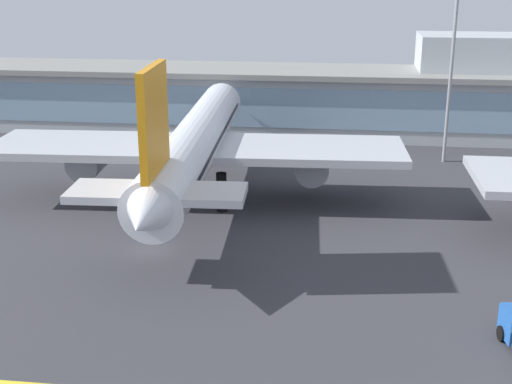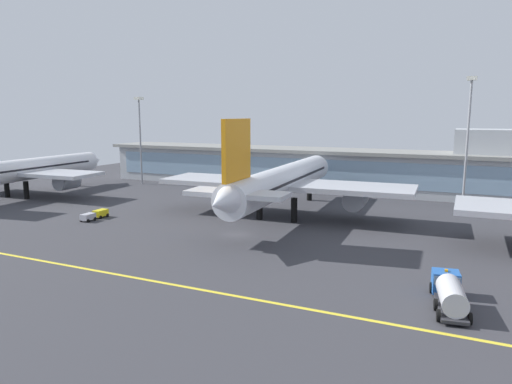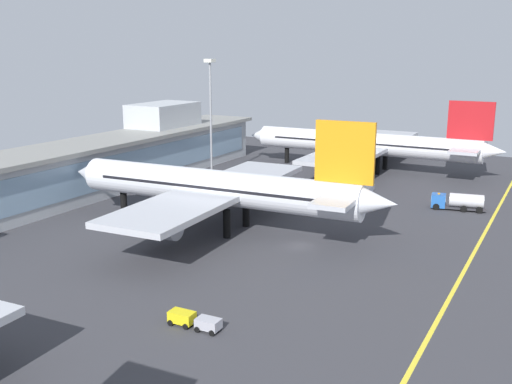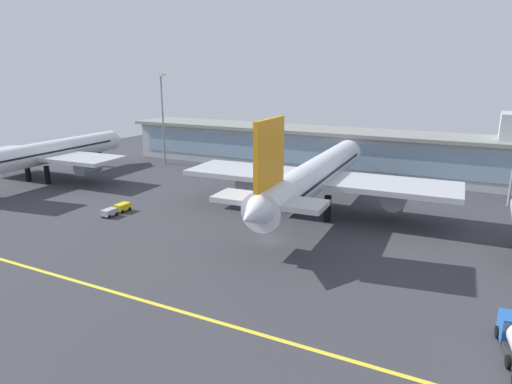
{
  "view_description": "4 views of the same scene",
  "coord_description": "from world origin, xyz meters",
  "px_view_note": "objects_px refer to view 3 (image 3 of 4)",
  "views": [
    {
      "loc": [
        17.12,
        -58.1,
        25.29
      ],
      "look_at": [
        8.73,
        8.31,
        3.31
      ],
      "focal_mm": 49.39,
      "sensor_mm": 36.0,
      "label": 1
    },
    {
      "loc": [
        31.63,
        -62.14,
        18.26
      ],
      "look_at": [
        1.59,
        2.64,
        6.38
      ],
      "focal_mm": 32.88,
      "sensor_mm": 36.0,
      "label": 2
    },
    {
      "loc": [
        -72.53,
        -32.12,
        26.99
      ],
      "look_at": [
        2.19,
        8.34,
        6.4
      ],
      "focal_mm": 41.44,
      "sensor_mm": 36.0,
      "label": 3
    },
    {
      "loc": [
        25.73,
        -54.29,
        23.14
      ],
      "look_at": [
        -5.99,
        7.35,
        4.51
      ],
      "focal_mm": 31.58,
      "sensor_mm": 36.0,
      "label": 4
    }
  ],
  "objects_px": {
    "airliner_far_right": "(367,144)",
    "apron_light_mast_west": "(211,103)",
    "fuel_tanker_truck": "(456,201)",
    "airliner_near_right": "(218,188)",
    "baggage_tug_near": "(194,320)"
  },
  "relations": [
    {
      "from": "airliner_far_right",
      "to": "apron_light_mast_west",
      "type": "height_order",
      "value": "apron_light_mast_west"
    },
    {
      "from": "apron_light_mast_west",
      "to": "airliner_far_right",
      "type": "bearing_deg",
      "value": -45.31
    },
    {
      "from": "fuel_tanker_truck",
      "to": "airliner_near_right",
      "type": "bearing_deg",
      "value": 34.61
    },
    {
      "from": "fuel_tanker_truck",
      "to": "apron_light_mast_west",
      "type": "height_order",
      "value": "apron_light_mast_west"
    },
    {
      "from": "airliner_near_right",
      "to": "fuel_tanker_truck",
      "type": "height_order",
      "value": "airliner_near_right"
    },
    {
      "from": "airliner_near_right",
      "to": "fuel_tanker_truck",
      "type": "bearing_deg",
      "value": -138.85
    },
    {
      "from": "airliner_near_right",
      "to": "fuel_tanker_truck",
      "type": "distance_m",
      "value": 42.23
    },
    {
      "from": "airliner_near_right",
      "to": "baggage_tug_near",
      "type": "relative_size",
      "value": 9.72
    },
    {
      "from": "airliner_far_right",
      "to": "baggage_tug_near",
      "type": "height_order",
      "value": "airliner_far_right"
    },
    {
      "from": "airliner_near_right",
      "to": "baggage_tug_near",
      "type": "xyz_separation_m",
      "value": [
        -29.34,
        -15.48,
        -5.65
      ]
    },
    {
      "from": "airliner_near_right",
      "to": "apron_light_mast_west",
      "type": "relative_size",
      "value": 2.18
    },
    {
      "from": "baggage_tug_near",
      "to": "apron_light_mast_west",
      "type": "distance_m",
      "value": 70.1
    },
    {
      "from": "fuel_tanker_truck",
      "to": "apron_light_mast_west",
      "type": "bearing_deg",
      "value": -9.5
    },
    {
      "from": "apron_light_mast_west",
      "to": "baggage_tug_near",
      "type": "bearing_deg",
      "value": -148.9
    },
    {
      "from": "baggage_tug_near",
      "to": "airliner_far_right",
      "type": "bearing_deg",
      "value": -84.81
    }
  ]
}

